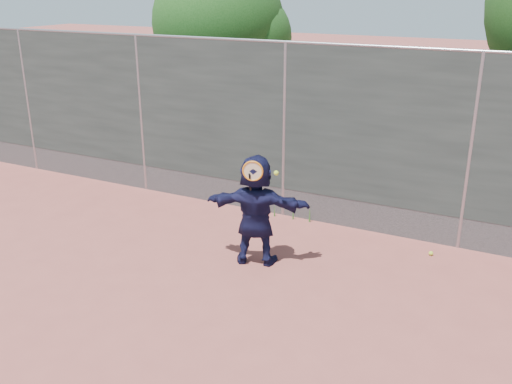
% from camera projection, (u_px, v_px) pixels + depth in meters
% --- Properties ---
extents(ground, '(80.00, 80.00, 0.00)m').
position_uv_depth(ground, '(171.00, 308.00, 7.25)').
color(ground, '#9E4C42').
rests_on(ground, ground).
extents(player, '(1.60, 0.87, 1.65)m').
position_uv_depth(player, '(256.00, 210.00, 8.19)').
color(player, '#141538').
rests_on(player, ground).
extents(ball_ground, '(0.07, 0.07, 0.07)m').
position_uv_depth(ball_ground, '(431.00, 253.00, 8.65)').
color(ball_ground, '#BEE031').
rests_on(ball_ground, ground).
extents(fence, '(20.00, 0.06, 3.03)m').
position_uv_depth(fence, '(284.00, 128.00, 9.64)').
color(fence, '#38423D').
rests_on(fence, ground).
extents(swing_action, '(0.50, 0.16, 0.51)m').
position_uv_depth(swing_action, '(255.00, 172.00, 7.78)').
color(swing_action, orange).
rests_on(swing_action, ground).
extents(tree_left, '(3.15, 3.00, 4.53)m').
position_uv_depth(tree_left, '(225.00, 27.00, 12.93)').
color(tree_left, '#382314').
rests_on(tree_left, ground).
extents(weed_clump, '(0.68, 0.07, 0.30)m').
position_uv_depth(weed_clump, '(296.00, 212.00, 9.92)').
color(weed_clump, '#387226').
rests_on(weed_clump, ground).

